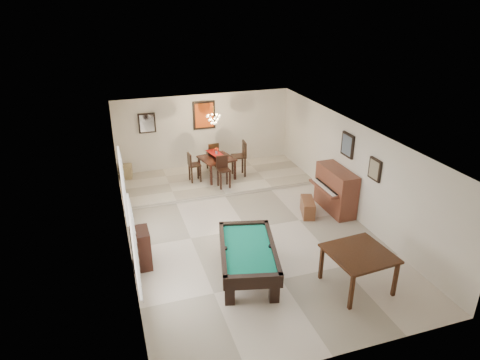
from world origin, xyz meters
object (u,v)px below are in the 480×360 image
square_table (357,270)px  chandelier (214,116)px  flower_vase (216,151)px  upright_piano (331,190)px  piano_bench (308,207)px  dining_chair_east (239,159)px  pool_table (248,262)px  apothecary_chest (141,248)px  dining_chair_south (224,172)px  dining_chair_north (212,156)px  dining_chair_west (195,167)px  corner_bench (126,171)px  dining_table (217,166)px

square_table → chandelier: (-1.40, 6.16, 1.78)m
chandelier → flower_vase: bearing=26.8°
upright_piano → piano_bench: size_ratio=1.85×
piano_bench → chandelier: bearing=122.0°
dining_chair_east → chandelier: bearing=-86.0°
pool_table → dining_chair_east: (1.44, 5.10, 0.34)m
apothecary_chest → pool_table: bearing=-27.5°
flower_vase → dining_chair_south: size_ratio=0.22×
square_table → dining_chair_east: bearing=95.5°
chandelier → upright_piano: bearing=-48.9°
upright_piano → chandelier: 4.21m
dining_chair_north → dining_chair_west: dining_chair_north is taller
square_table → dining_chair_south: 5.58m
upright_piano → apothecary_chest: size_ratio=1.65×
piano_bench → corner_bench: (-4.57, 3.96, 0.10)m
pool_table → dining_chair_east: size_ratio=1.84×
dining_chair_east → chandelier: 1.70m
apothecary_chest → corner_bench: apothecary_chest is taller
piano_bench → pool_table: bearing=-139.4°
flower_vase → dining_chair_north: size_ratio=0.22×
piano_bench → dining_chair_east: (-1.05, 2.96, 0.48)m
flower_vase → dining_chair_south: bearing=-89.2°
dining_table → corner_bench: (-2.80, 0.95, -0.21)m
flower_vase → corner_bench: (-2.80, 0.95, -0.72)m
apothecary_chest → dining_table: (2.85, 4.03, 0.08)m
apothecary_chest → dining_chair_west: (2.12, 3.99, 0.15)m
apothecary_chest → dining_chair_west: dining_chair_west is taller
piano_bench → dining_chair_west: 3.91m
dining_chair_south → upright_piano: bearing=-43.3°
pool_table → apothecary_chest: apothecary_chest is taller
square_table → dining_table: size_ratio=1.24×
square_table → dining_chair_west: dining_chair_west is taller
piano_bench → apothecary_chest: (-4.63, -1.03, 0.23)m
apothecary_chest → chandelier: 5.17m
dining_chair_west → corner_bench: dining_chair_west is taller
upright_piano → dining_chair_south: (-2.48, 2.20, -0.01)m
piano_bench → chandelier: size_ratio=1.34×
upright_piano → dining_chair_north: upright_piano is taller
piano_bench → corner_bench: size_ratio=1.79×
apothecary_chest → square_table: bearing=-27.4°
upright_piano → dining_table: (-2.49, 2.97, -0.09)m
square_table → dining_chair_north: bearing=100.4°
dining_table → corner_bench: bearing=161.2°
dining_chair_south → corner_bench: size_ratio=2.20×
dining_table → dining_chair_west: size_ratio=1.03×
piano_bench → flower_vase: size_ratio=3.71×
corner_bench → pool_table: bearing=-71.1°
upright_piano → dining_chair_west: upright_piano is taller
pool_table → apothecary_chest: (-2.14, 1.11, 0.10)m
dining_chair_south → dining_table: bearing=89.2°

